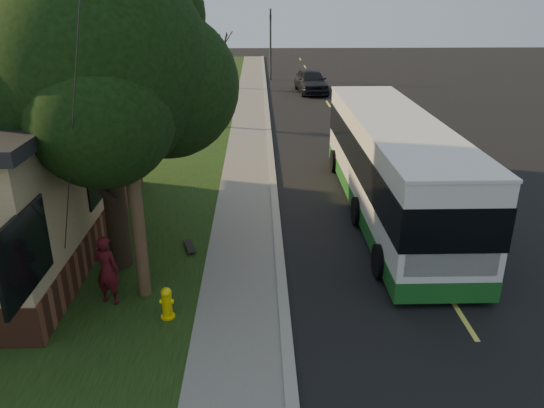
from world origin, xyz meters
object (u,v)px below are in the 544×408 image
at_px(bare_tree_near, 201,87).
at_px(bare_tree_far, 224,61).
at_px(leafy_tree, 102,67).
at_px(skateboarder, 107,270).
at_px(fire_hydrant, 167,303).
at_px(traffic_signal, 270,40).
at_px(distant_car, 311,81).
at_px(dumpster, 11,220).
at_px(skateboard_main, 190,246).
at_px(transit_bus, 392,164).
at_px(utility_pole, 125,104).

xyz_separation_m(bare_tree_near, bare_tree_far, (0.50, 12.00, -0.15)).
xyz_separation_m(leafy_tree, skateboarder, (0.14, -1.99, -4.26)).
height_order(fire_hydrant, traffic_signal, traffic_signal).
distance_m(leafy_tree, distant_car, 26.95).
bearing_deg(dumpster, distant_car, 65.23).
distance_m(bare_tree_near, bare_tree_far, 12.01).
distance_m(leafy_tree, bare_tree_far, 27.56).
bearing_deg(leafy_tree, skateboarder, -85.84).
xyz_separation_m(leafy_tree, dumpster, (-3.60, 1.63, -4.55)).
relative_size(traffic_signal, skateboard_main, 6.19).
relative_size(bare_tree_near, dumpster, 2.99).
height_order(traffic_signal, skateboarder, traffic_signal).
bearing_deg(skateboarder, leafy_tree, -67.01).
xyz_separation_m(bare_tree_far, distant_car, (6.26, -1.82, -1.18)).
relative_size(dumpster, distant_car, 0.30).
distance_m(traffic_signal, skateboard_main, 30.92).
xyz_separation_m(bare_tree_near, transit_bus, (7.22, -11.98, -0.47)).
xyz_separation_m(leafy_tree, bare_tree_far, (1.17, 27.35, -3.16)).
bearing_deg(bare_tree_near, dumpster, -107.31).
bearing_deg(distant_car, utility_pole, -108.63).
xyz_separation_m(fire_hydrant, dumpster, (-5.18, 4.28, 0.18)).
relative_size(transit_bus, skateboard_main, 13.14).
relative_size(skateboard_main, distant_car, 0.18).
distance_m(bare_tree_near, skateboard_main, 14.80).
bearing_deg(bare_tree_near, utility_pole, -89.34).
distance_m(fire_hydrant, distant_car, 28.79).
relative_size(utility_pole, skateboarder, 5.39).
xyz_separation_m(fire_hydrant, bare_tree_far, (-0.40, 30.00, 1.57)).
distance_m(utility_pole, transit_bus, 9.13).
xyz_separation_m(skateboard_main, dumpster, (-5.26, 0.91, 0.48)).
distance_m(utility_pole, skateboarder, 3.80).
height_order(utility_pole, traffic_signal, utility_pole).
relative_size(skateboarder, skateboard_main, 1.90).
distance_m(fire_hydrant, traffic_signal, 34.25).
bearing_deg(dumpster, skateboard_main, -9.80).
height_order(utility_pole, skateboard_main, utility_pole).
distance_m(fire_hydrant, dumpster, 6.72).
bearing_deg(bare_tree_far, distant_car, -16.18).
relative_size(utility_pole, traffic_signal, 1.65).
distance_m(utility_pole, dumpster, 6.85).
bearing_deg(utility_pole, skateboard_main, 71.58).
relative_size(bare_tree_far, skateboard_main, 4.54).
xyz_separation_m(fire_hydrant, traffic_signal, (3.10, 34.00, 2.73)).
xyz_separation_m(transit_bus, skateboarder, (-7.75, -5.36, -0.77)).
height_order(utility_pole, transit_bus, utility_pole).
xyz_separation_m(leafy_tree, skateboard_main, (1.66, 0.72, -5.04)).
distance_m(traffic_signal, skateboarder, 33.73).
bearing_deg(bare_tree_far, dumpster, -100.52).
bearing_deg(transit_bus, skateboarder, -145.32).
bearing_deg(traffic_signal, skateboarder, -97.73).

